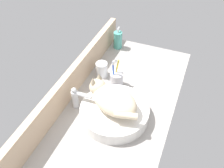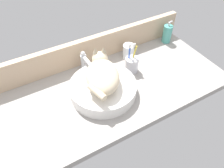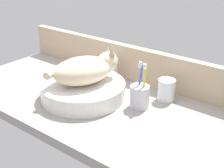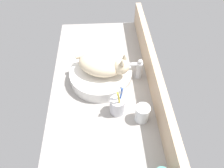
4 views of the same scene
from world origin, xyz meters
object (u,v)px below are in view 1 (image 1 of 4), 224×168
at_px(faucet, 77,97).
at_px(sink_basin, 114,112).
at_px(soap_dispenser, 118,40).
at_px(water_glass, 102,70).
at_px(cat, 112,99).
at_px(toothbrush_cup, 117,79).

bearing_deg(faucet, sink_basin, -87.75).
bearing_deg(sink_basin, soap_dispenser, 19.44).
bearing_deg(water_glass, cat, -146.78).
relative_size(sink_basin, cat, 1.18).
height_order(cat, water_glass, cat).
relative_size(sink_basin, water_glass, 3.87).
xyz_separation_m(sink_basin, toothbrush_cup, (0.23, 0.08, 0.01)).
relative_size(sink_basin, soap_dispenser, 2.30).
bearing_deg(soap_dispenser, cat, -161.53).
relative_size(soap_dispenser, toothbrush_cup, 0.83).
bearing_deg(toothbrush_cup, sink_basin, -161.26).
xyz_separation_m(faucet, toothbrush_cup, (0.24, -0.13, -0.02)).
bearing_deg(water_glass, soap_dispenser, 3.14).
relative_size(soap_dispenser, water_glass, 1.68).
bearing_deg(sink_basin, cat, 71.83).
height_order(cat, faucet, cat).
distance_m(cat, water_glass, 0.35).
bearing_deg(soap_dispenser, sink_basin, -160.56).
xyz_separation_m(cat, faucet, (-0.01, 0.20, -0.05)).
xyz_separation_m(faucet, soap_dispenser, (0.62, 0.00, -0.01)).
xyz_separation_m(sink_basin, faucet, (-0.01, 0.21, 0.04)).
bearing_deg(cat, toothbrush_cup, 16.11).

